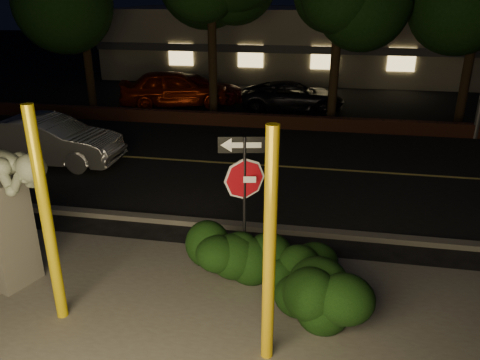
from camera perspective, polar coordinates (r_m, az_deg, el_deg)
name	(u,v)px	position (r m, az deg, el deg)	size (l,w,h in m)	color
ground	(260,137)	(17.00, 2.48, 5.29)	(90.00, 90.00, 0.00)	black
patio	(154,346)	(7.41, -10.48, -19.33)	(14.00, 6.00, 0.02)	#4C4944
road	(246,164)	(14.18, 0.75, 1.91)	(80.00, 8.00, 0.01)	black
lane_marking	(246,164)	(14.18, 0.75, 1.96)	(80.00, 0.12, 0.01)	gold
curb	(215,224)	(10.47, -3.08, -5.35)	(80.00, 0.25, 0.12)	#4C4944
brick_wall	(265,121)	(18.18, 3.08, 7.19)	(40.00, 0.35, 0.50)	#4E2619
parking_lot	(280,97)	(23.75, 4.93, 10.03)	(40.00, 12.00, 0.01)	black
building	(294,41)	(31.34, 6.62, 16.52)	(22.00, 10.20, 4.00)	slate
yellow_pole_left	(47,220)	(7.48, -22.49, -4.51)	(0.17, 0.17, 3.46)	gold
yellow_pole_right	(269,252)	(6.16, 3.62, -8.76)	(0.17, 0.17, 3.42)	gold
signpost	(245,179)	(8.00, 0.55, 0.06)	(0.88, 0.20, 2.63)	black
hedge_center	(232,250)	(8.51, -1.01, -8.57)	(2.05, 0.96, 1.07)	black
hedge_right	(296,260)	(8.38, 6.83, -9.69)	(1.47, 0.79, 0.96)	black
hedge_far_right	(322,293)	(7.52, 9.96, -13.42)	(1.57, 0.98, 1.09)	black
silver_sedan	(48,141)	(15.21, -22.37, 4.47)	(1.54, 4.40, 1.45)	#BBBCC1
parked_car_red	(175,88)	(21.75, -7.98, 11.03)	(1.96, 4.88, 1.66)	maroon
parked_car_darkred	(195,89)	(22.23, -5.56, 10.96)	(1.90, 4.67, 1.35)	#460B0E
parked_car_dark	(293,96)	(20.96, 6.44, 10.11)	(2.07, 4.49, 1.25)	black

